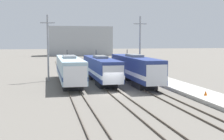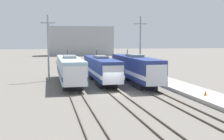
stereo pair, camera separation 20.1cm
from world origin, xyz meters
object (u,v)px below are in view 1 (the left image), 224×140
at_px(locomotive_center, 101,69).
at_px(catenary_tower_right, 140,46).
at_px(traffic_cone, 206,93).
at_px(locomotive_far_left, 70,69).
at_px(catenary_tower_left, 48,47).
at_px(locomotive_far_right, 135,69).

height_order(locomotive_center, catenary_tower_right, catenary_tower_right).
height_order(catenary_tower_right, traffic_cone, catenary_tower_right).
xyz_separation_m(locomotive_far_left, catenary_tower_left, (-3.05, 4.23, 3.30)).
bearing_deg(traffic_cone, locomotive_far_left, 132.46).
xyz_separation_m(catenary_tower_right, traffic_cone, (1.68, -19.30, -4.78)).
xyz_separation_m(locomotive_center, traffic_cone, (8.97, -15.70, -1.43)).
distance_m(catenary_tower_right, traffic_cone, 19.95).
distance_m(locomotive_far_right, catenary_tower_right, 7.03).
bearing_deg(catenary_tower_right, locomotive_center, -153.79).
height_order(locomotive_far_left, locomotive_center, locomotive_far_left).
bearing_deg(catenary_tower_left, traffic_cone, -48.90).
height_order(locomotive_far_left, locomotive_far_right, locomotive_far_right).
xyz_separation_m(locomotive_center, catenary_tower_right, (7.29, 3.59, 3.35)).
bearing_deg(locomotive_far_left, catenary_tower_left, 125.75).
distance_m(locomotive_far_left, catenary_tower_left, 6.17).
height_order(locomotive_center, catenary_tower_left, catenary_tower_left).
bearing_deg(locomotive_center, catenary_tower_left, 155.44).
bearing_deg(locomotive_center, catenary_tower_right, 26.21).
relative_size(catenary_tower_left, catenary_tower_right, 1.00).
relative_size(locomotive_center, traffic_cone, 34.19).
bearing_deg(traffic_cone, locomotive_center, 119.74).
xyz_separation_m(locomotive_far_left, catenary_tower_right, (12.11, 4.23, 3.30)).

